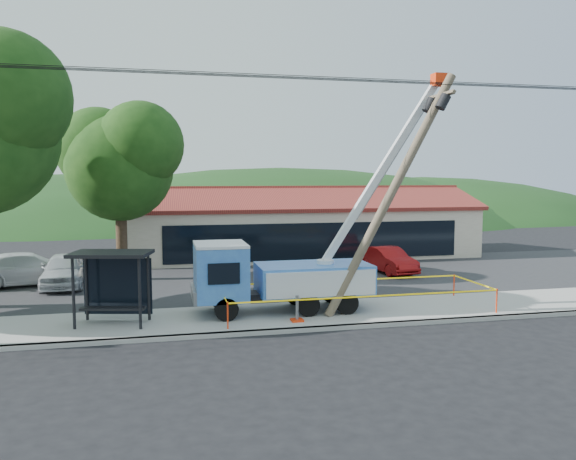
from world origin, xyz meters
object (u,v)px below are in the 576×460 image
(leaning_pole, at_px, (397,182))
(car_silver, at_px, (65,288))
(car_red, at_px, (388,274))
(car_white, at_px, (29,287))
(bus_shelter, at_px, (113,271))
(utility_truck, at_px, (279,273))

(leaning_pole, height_order, car_silver, leaning_pole)
(car_red, distance_m, car_white, 18.28)
(car_white, bearing_deg, car_red, -107.36)
(car_red, bearing_deg, car_white, 169.91)
(bus_shelter, bearing_deg, car_silver, 122.95)
(bus_shelter, distance_m, car_silver, 8.48)
(bus_shelter, height_order, car_white, bus_shelter)
(car_red, bearing_deg, bus_shelter, -158.09)
(leaning_pole, xyz_separation_m, bus_shelter, (-10.27, 0.69, -3.05))
(bus_shelter, distance_m, car_red, 15.89)
(leaning_pole, bearing_deg, car_silver, 147.31)
(leaning_pole, relative_size, car_white, 1.70)
(car_silver, bearing_deg, leaning_pole, -34.51)
(car_red, height_order, car_white, car_white)
(leaning_pole, xyz_separation_m, car_silver, (-13.12, 8.42, -5.07))
(utility_truck, height_order, leaning_pole, utility_truck)
(utility_truck, bearing_deg, car_silver, 140.54)
(car_silver, bearing_deg, car_white, 154.56)
(leaning_pole, height_order, car_red, leaning_pole)
(utility_truck, xyz_separation_m, car_silver, (-8.86, 7.29, -1.63))
(utility_truck, distance_m, car_red, 10.81)
(car_silver, bearing_deg, car_red, -1.14)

